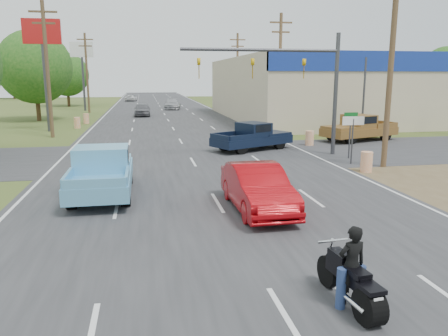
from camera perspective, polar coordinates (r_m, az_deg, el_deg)
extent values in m
plane|color=#3A4B1E|center=(8.83, 8.28, -19.11)|extent=(200.00, 200.00, 0.00)
cube|color=#2D2D30|center=(47.44, -7.31, 6.20)|extent=(15.00, 180.00, 0.02)
cube|color=#2D2D30|center=(25.68, -4.56, 1.61)|extent=(120.00, 10.00, 0.02)
cube|color=#B7A88C|center=(58.46, 26.21, 9.37)|extent=(50.00, 28.00, 6.60)
cylinder|color=#4C3823|center=(23.48, 20.95, 12.18)|extent=(0.28, 0.28, 10.00)
cylinder|color=#4C3823|center=(40.01, 7.30, 12.35)|extent=(0.28, 0.28, 10.00)
cube|color=#4C3823|center=(40.28, 7.46, 18.33)|extent=(2.00, 0.14, 0.14)
cube|color=#4C3823|center=(40.20, 7.43, 17.20)|extent=(1.60, 0.14, 0.14)
cylinder|color=#4C3823|center=(57.43, 1.76, 12.23)|extent=(0.28, 0.28, 10.00)
cube|color=#4C3823|center=(57.62, 1.79, 16.41)|extent=(2.00, 0.14, 0.14)
cube|color=#4C3823|center=(57.56, 1.78, 15.61)|extent=(1.60, 0.14, 0.14)
cylinder|color=#4C3823|center=(35.85, -22.06, 11.69)|extent=(0.28, 0.28, 10.00)
cube|color=#4C3823|center=(36.15, -22.60, 18.34)|extent=(2.00, 0.14, 0.14)
cube|color=#4C3823|center=(36.05, -22.49, 17.08)|extent=(1.60, 0.14, 0.14)
cylinder|color=#4C3823|center=(59.57, -17.46, 11.69)|extent=(0.28, 0.28, 10.00)
cube|color=#4C3823|center=(59.75, -17.72, 15.71)|extent=(2.00, 0.14, 0.14)
cube|color=#4C3823|center=(59.69, -17.67, 14.95)|extent=(1.60, 0.14, 0.14)
cylinder|color=#422D19|center=(50.45, -23.12, 7.53)|extent=(0.44, 0.44, 3.24)
sphere|color=#154B15|center=(50.38, -23.49, 12.01)|extent=(7.56, 7.56, 7.56)
cylinder|color=#422D19|center=(74.15, -19.65, 8.70)|extent=(0.44, 0.44, 2.88)
sphere|color=#154B15|center=(74.08, -19.84, 11.41)|extent=(6.72, 6.72, 6.72)
cylinder|color=#422D19|center=(96.28, 26.67, 8.90)|extent=(0.44, 0.44, 3.60)
sphere|color=#154B15|center=(96.26, 26.92, 11.51)|extent=(8.40, 8.40, 8.40)
cylinder|color=#422D19|center=(107.25, 7.41, 10.15)|extent=(0.44, 0.44, 3.42)
sphere|color=#154B15|center=(107.22, 7.47, 12.38)|extent=(7.98, 7.98, 7.98)
cylinder|color=#422D19|center=(105.82, -25.77, 9.18)|extent=(0.44, 0.44, 3.78)
sphere|color=#154B15|center=(105.81, -25.99, 11.67)|extent=(8.82, 8.82, 8.82)
cylinder|color=orange|center=(22.23, 18.12, 0.76)|extent=(0.56, 0.56, 1.00)
cylinder|color=orange|center=(30.01, 11.12, 3.84)|extent=(0.56, 0.56, 1.00)
cylinder|color=orange|center=(41.78, -18.63, 5.62)|extent=(0.56, 0.56, 1.00)
cylinder|color=orange|center=(45.69, -17.56, 6.16)|extent=(0.56, 0.56, 1.00)
cylinder|color=#3F3F44|center=(39.96, -22.29, 10.87)|extent=(0.30, 0.30, 9.00)
cube|color=#B21414|center=(40.13, -22.72, 16.15)|extent=(3.00, 0.35, 2.00)
cylinder|color=#3F3F44|center=(63.66, -17.91, 11.18)|extent=(0.30, 0.30, 9.00)
cube|color=white|center=(63.77, -18.13, 14.50)|extent=(3.00, 0.35, 2.00)
cylinder|color=#3F3F44|center=(23.95, 16.39, 3.32)|extent=(0.08, 0.08, 2.40)
cube|color=white|center=(23.83, 16.54, 5.94)|extent=(1.20, 0.05, 0.45)
cylinder|color=#3F3F44|center=(25.55, 16.10, 3.84)|extent=(0.08, 0.08, 2.40)
cube|color=#0C591E|center=(25.41, 16.26, 6.74)|extent=(0.80, 0.04, 0.22)
cylinder|color=#3F3F44|center=(26.58, 14.35, 9.20)|extent=(0.24, 0.24, 7.00)
cylinder|color=#3F3F44|center=(25.07, 4.92, 15.11)|extent=(9.00, 0.18, 0.18)
imported|color=gold|center=(25.81, 10.43, 13.86)|extent=(0.18, 0.40, 1.10)
imported|color=gold|center=(24.92, 3.76, 14.11)|extent=(0.18, 0.40, 1.10)
imported|color=gold|center=(24.37, -3.32, 14.17)|extent=(0.18, 0.40, 1.10)
imported|color=#9D070C|center=(15.02, 4.39, -2.65)|extent=(1.76, 4.80, 1.57)
cylinder|color=black|center=(8.87, 18.49, -16.83)|extent=(0.41, 0.74, 0.71)
cylinder|color=black|center=(10.05, 13.34, -13.03)|extent=(0.20, 0.72, 0.71)
cube|color=black|center=(9.33, 15.75, -13.04)|extent=(0.37, 1.31, 0.32)
cube|color=black|center=(9.46, 14.96, -11.24)|extent=(0.34, 0.62, 0.24)
cube|color=black|center=(9.02, 16.91, -12.82)|extent=(0.38, 0.62, 0.11)
cylinder|color=white|center=(9.62, 14.04, -9.19)|extent=(0.70, 0.12, 0.05)
cube|color=white|center=(8.60, 19.51, -16.10)|extent=(0.20, 0.04, 0.13)
imported|color=black|center=(9.16, 16.32, -12.63)|extent=(0.62, 0.44, 1.61)
cylinder|color=black|center=(19.42, -17.85, -0.93)|extent=(0.33, 0.88, 0.88)
cylinder|color=black|center=(19.27, -12.39, -0.73)|extent=(0.33, 0.88, 0.88)
cylinder|color=black|center=(16.12, -19.32, -3.56)|extent=(0.33, 0.88, 0.88)
cylinder|color=black|center=(15.93, -12.74, -3.36)|extent=(0.33, 0.88, 0.88)
cube|color=#63ACD4|center=(17.60, -15.59, -1.26)|extent=(2.22, 5.72, 0.57)
cube|color=#63ACD4|center=(19.20, -15.23, 0.93)|extent=(2.10, 2.18, 0.20)
cube|color=#63ACD4|center=(17.57, -15.69, 1.20)|extent=(2.03, 1.72, 0.93)
cube|color=black|center=(17.54, -15.72, 1.73)|extent=(2.07, 1.38, 0.49)
cube|color=#63ACD4|center=(14.79, -16.58, -2.01)|extent=(2.02, 0.09, 0.33)
cylinder|color=black|center=(29.34, 4.94, 3.65)|extent=(0.86, 0.63, 0.81)
cylinder|color=black|center=(28.12, 7.25, 3.25)|extent=(0.86, 0.63, 0.81)
cylinder|color=black|center=(27.35, 0.03, 3.10)|extent=(0.86, 0.63, 0.81)
cylinder|color=black|center=(26.04, 2.28, 2.66)|extent=(0.86, 0.63, 0.81)
cube|color=black|center=(27.65, 3.69, 3.64)|extent=(5.58, 4.16, 0.52)
cube|color=black|center=(28.65, 6.09, 4.55)|extent=(2.64, 2.60, 0.18)
cube|color=black|center=(27.63, 3.88, 5.06)|extent=(2.24, 2.36, 0.86)
cube|color=black|center=(27.61, 3.88, 5.37)|extent=(1.97, 2.26, 0.45)
cube|color=black|center=(26.00, -0.59, 4.04)|extent=(0.91, 1.69, 0.30)
cylinder|color=black|center=(31.32, 16.27, 3.80)|extent=(0.94, 0.60, 0.88)
cylinder|color=black|center=(32.62, 13.97, 4.23)|extent=(0.94, 0.60, 0.88)
cylinder|color=black|center=(33.84, 20.36, 4.10)|extent=(0.94, 0.60, 0.88)
cylinder|color=black|center=(35.05, 18.07, 4.49)|extent=(0.94, 0.60, 0.88)
cube|color=brown|center=(33.15, 17.25, 4.58)|extent=(6.12, 3.93, 0.57)
cube|color=brown|center=(31.89, 15.15, 5.10)|extent=(2.73, 2.68, 0.20)
cube|color=brown|center=(32.99, 17.19, 5.86)|extent=(2.28, 2.47, 0.93)
cube|color=black|center=(32.97, 17.21, 6.14)|extent=(1.97, 2.40, 0.49)
cube|color=brown|center=(35.18, 20.46, 5.48)|extent=(0.74, 1.94, 0.33)
imported|color=slate|center=(53.07, -10.64, 7.51)|extent=(1.85, 4.55, 1.55)
imported|color=#A5A5AA|center=(64.05, -6.73, 8.31)|extent=(2.83, 5.50, 1.53)
imported|color=silver|center=(87.39, -12.05, 8.91)|extent=(2.43, 4.40, 1.17)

